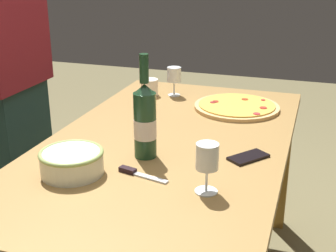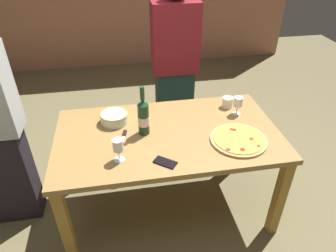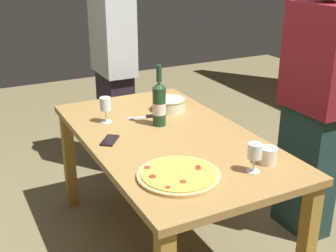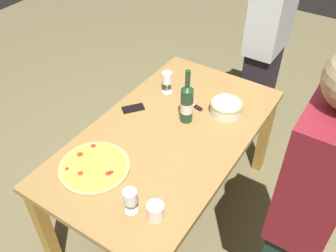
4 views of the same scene
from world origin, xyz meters
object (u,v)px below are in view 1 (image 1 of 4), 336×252
dining_table (168,162)px  pizza_knife (137,173)px  cell_phone (248,157)px  person_guest_left (8,80)px  cup_amber (150,87)px  pizza (237,107)px  wine_glass_by_bottle (207,158)px  serving_bowl (72,161)px  wine_bottle (145,120)px  wine_glass_near_pizza (174,76)px

dining_table → pizza_knife: pizza_knife is taller
cell_phone → person_guest_left: size_ratio=0.09×
cup_amber → pizza: bearing=-99.4°
dining_table → person_guest_left: person_guest_left is taller
dining_table → cup_amber: bearing=27.2°
wine_glass_by_bottle → person_guest_left: person_guest_left is taller
serving_bowl → wine_glass_by_bottle: wine_glass_by_bottle is taller
pizza → cell_phone: (-0.54, -0.14, -0.01)m
serving_bowl → cell_phone: (0.30, -0.53, -0.04)m
wine_glass_by_bottle → cup_amber: wine_glass_by_bottle is taller
pizza_knife → cup_amber: bearing=17.8°
pizza → person_guest_left: 1.09m
pizza → serving_bowl: 0.92m
pizza_knife → person_guest_left: bearing=58.5°
pizza_knife → person_guest_left: person_guest_left is taller
wine_glass_by_bottle → cup_amber: bearing=30.0°
dining_table → wine_glass_by_bottle: (-0.36, -0.24, 0.20)m
wine_bottle → pizza_knife: bearing=-170.2°
wine_glass_near_pizza → cell_phone: 0.81m
serving_bowl → cell_phone: bearing=-60.4°
wine_glass_by_bottle → pizza_knife: wine_glass_by_bottle is taller
pizza → cell_phone: pizza is taller
pizza → serving_bowl: serving_bowl is taller
dining_table → wine_glass_by_bottle: 0.48m
dining_table → pizza_knife: (-0.32, 0.00, 0.10)m
wine_bottle → cell_phone: (0.09, -0.35, -0.13)m
dining_table → wine_glass_near_pizza: bearing=15.5°
dining_table → serving_bowl: bearing=151.3°
pizza → wine_bottle: (-0.63, 0.21, 0.12)m
pizza → pizza_knife: bearing=166.7°
wine_bottle → person_guest_left: 0.93m
cup_amber → person_guest_left: person_guest_left is taller
dining_table → cup_amber: size_ratio=18.56×
dining_table → wine_glass_near_pizza: (0.58, 0.16, 0.19)m
wine_glass_by_bottle → wine_bottle: bearing=54.9°
serving_bowl → pizza: bearing=-24.8°
wine_glass_near_pizza → pizza_knife: bearing=-170.0°
wine_glass_by_bottle → cell_phone: wine_glass_by_bottle is taller
dining_table → cup_amber: 0.62m
pizza → cup_amber: (0.08, 0.46, 0.03)m
wine_glass_near_pizza → dining_table: bearing=-164.5°
serving_bowl → wine_bottle: bearing=-40.8°
serving_bowl → person_guest_left: 0.90m
dining_table → wine_glass_by_bottle: wine_glass_by_bottle is taller
pizza_knife → cell_phone: bearing=-53.2°
dining_table → wine_bottle: bearing=170.6°
wine_glass_by_bottle → pizza_knife: bearing=80.6°
wine_bottle → person_guest_left: size_ratio=0.22×
serving_bowl → wine_bottle: size_ratio=0.57×
dining_table → serving_bowl: size_ratio=7.63×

